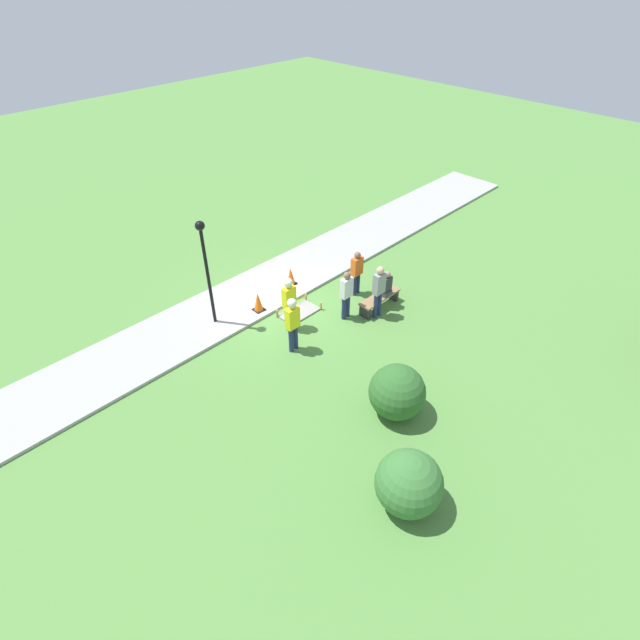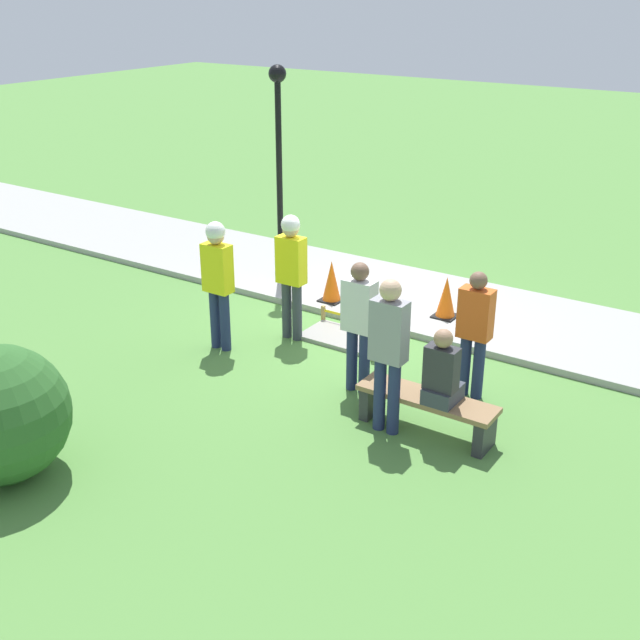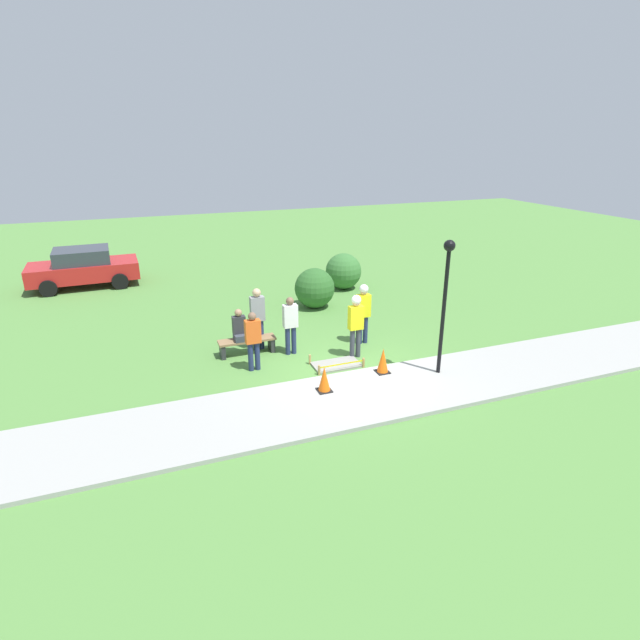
% 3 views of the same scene
% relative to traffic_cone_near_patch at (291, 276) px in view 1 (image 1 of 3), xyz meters
% --- Properties ---
extents(ground_plane, '(60.00, 60.00, 0.00)m').
position_rel_traffic_cone_near_patch_xyz_m(ground_plane, '(1.06, 0.77, -0.41)').
color(ground_plane, '#51843D').
extents(sidewalk, '(28.00, 2.52, 0.10)m').
position_rel_traffic_cone_near_patch_xyz_m(sidewalk, '(1.06, -0.49, -0.36)').
color(sidewalk, '#9E9E99').
rests_on(sidewalk, ground_plane).
extents(wet_concrete_patch, '(1.32, 0.76, 0.28)m').
position_rel_traffic_cone_near_patch_xyz_m(wet_concrete_patch, '(0.89, 1.36, -0.38)').
color(wet_concrete_patch, gray).
rests_on(wet_concrete_patch, ground_plane).
extents(traffic_cone_near_patch, '(0.34, 0.34, 0.63)m').
position_rel_traffic_cone_near_patch_xyz_m(traffic_cone_near_patch, '(0.00, 0.00, 0.00)').
color(traffic_cone_near_patch, black).
rests_on(traffic_cone_near_patch, sidewalk).
extents(traffic_cone_far_patch, '(0.34, 0.34, 0.66)m').
position_rel_traffic_cone_near_patch_xyz_m(traffic_cone_far_patch, '(1.77, 0.40, 0.01)').
color(traffic_cone_far_patch, black).
rests_on(traffic_cone_far_patch, sidewalk).
extents(park_bench, '(1.62, 0.44, 0.46)m').
position_rel_traffic_cone_near_patch_xyz_m(park_bench, '(-1.18, 3.00, -0.09)').
color(park_bench, '#2D2D33').
rests_on(park_bench, ground_plane).
extents(person_seated_on_bench, '(0.36, 0.44, 0.89)m').
position_rel_traffic_cone_near_patch_xyz_m(person_seated_on_bench, '(-1.37, 3.05, 0.40)').
color(person_seated_on_bench, '#383D47').
rests_on(person_seated_on_bench, park_bench).
extents(worker_supervisor, '(0.40, 0.26, 1.82)m').
position_rel_traffic_cone_near_patch_xyz_m(worker_supervisor, '(1.60, 1.71, 0.68)').
color(worker_supervisor, '#383D47').
rests_on(worker_supervisor, ground_plane).
extents(worker_assistant, '(0.40, 0.26, 1.83)m').
position_rel_traffic_cone_near_patch_xyz_m(worker_assistant, '(2.22, 2.55, 0.69)').
color(worker_assistant, navy).
rests_on(worker_assistant, ground_plane).
extents(bystander_in_orange_shirt, '(0.40, 0.22, 1.63)m').
position_rel_traffic_cone_near_patch_xyz_m(bystander_in_orange_shirt, '(-1.25, 1.91, 0.50)').
color(bystander_in_orange_shirt, navy).
rests_on(bystander_in_orange_shirt, ground_plane).
extents(bystander_in_gray_shirt, '(0.40, 0.22, 1.69)m').
position_rel_traffic_cone_near_patch_xyz_m(bystander_in_gray_shirt, '(-0.02, 2.57, 0.55)').
color(bystander_in_gray_shirt, navy).
rests_on(bystander_in_gray_shirt, ground_plane).
extents(bystander_in_white_shirt, '(0.40, 0.24, 1.84)m').
position_rel_traffic_cone_near_patch_xyz_m(bystander_in_white_shirt, '(-0.79, 3.22, 0.64)').
color(bystander_in_white_shirt, navy).
rests_on(bystander_in_white_shirt, ground_plane).
extents(lamppost_near, '(0.28, 0.28, 3.46)m').
position_rel_traffic_cone_near_patch_xyz_m(lamppost_near, '(3.13, -0.11, 1.99)').
color(lamppost_near, black).
rests_on(lamppost_near, sidewalk).
extents(shrub_rounded_near, '(1.44, 1.44, 1.44)m').
position_rel_traffic_cone_near_patch_xyz_m(shrub_rounded_near, '(2.03, 6.18, 0.31)').
color(shrub_rounded_near, '#2D6028').
rests_on(shrub_rounded_near, ground_plane).
extents(shrub_rounded_mid, '(1.44, 1.44, 1.44)m').
position_rel_traffic_cone_near_patch_xyz_m(shrub_rounded_mid, '(3.93, 7.97, 0.31)').
color(shrub_rounded_mid, '#387033').
rests_on(shrub_rounded_mid, ground_plane).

